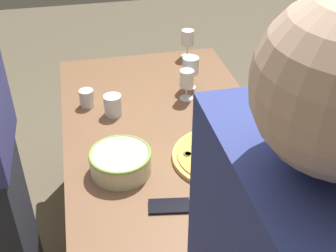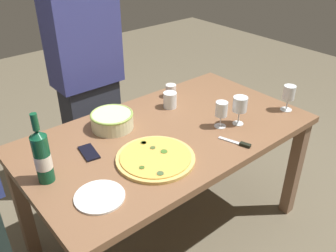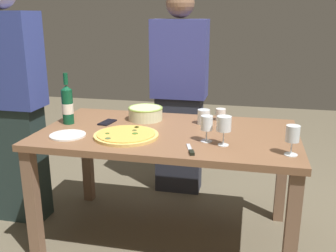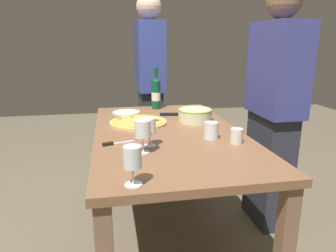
{
  "view_description": "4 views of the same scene",
  "coord_description": "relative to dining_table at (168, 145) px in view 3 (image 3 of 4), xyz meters",
  "views": [
    {
      "loc": [
        -1.5,
        0.33,
        1.84
      ],
      "look_at": [
        0.0,
        0.0,
        0.78
      ],
      "focal_mm": 46.19,
      "sensor_mm": 36.0,
      "label": 1
    },
    {
      "loc": [
        -1.09,
        -1.3,
        1.79
      ],
      "look_at": [
        0.0,
        0.0,
        0.78
      ],
      "focal_mm": 38.5,
      "sensor_mm": 36.0,
      "label": 2
    },
    {
      "loc": [
        0.5,
        -2.24,
        1.46
      ],
      "look_at": [
        0.0,
        0.0,
        0.78
      ],
      "focal_mm": 40.84,
      "sensor_mm": 36.0,
      "label": 3
    },
    {
      "loc": [
        1.83,
        -0.34,
        1.29
      ],
      "look_at": [
        0.0,
        0.0,
        0.78
      ],
      "focal_mm": 33.06,
      "sensor_mm": 36.0,
      "label": 4
    }
  ],
  "objects": [
    {
      "name": "ground_plane",
      "position": [
        0.0,
        0.0,
        -0.66
      ],
      "size": [
        8.0,
        8.0,
        0.0
      ],
      "primitive_type": "plane",
      "color": "#675D48"
    },
    {
      "name": "dining_table",
      "position": [
        0.0,
        0.0,
        0.0
      ],
      "size": [
        1.6,
        0.9,
        0.75
      ],
      "color": "brown",
      "rests_on": "ground"
    },
    {
      "name": "pizza",
      "position": [
        -0.22,
        -0.17,
        0.1
      ],
      "size": [
        0.39,
        0.39,
        0.03
      ],
      "color": "#E3BC62",
      "rests_on": "dining_table"
    },
    {
      "name": "serving_bowl",
      "position": [
        -0.21,
        0.23,
        0.14
      ],
      "size": [
        0.24,
        0.24,
        0.09
      ],
      "color": "beige",
      "rests_on": "dining_table"
    },
    {
      "name": "wine_bottle",
      "position": [
        -0.69,
        0.03,
        0.23
      ],
      "size": [
        0.07,
        0.07,
        0.34
      ],
      "color": "#0F4A2C",
      "rests_on": "dining_table"
    },
    {
      "name": "wine_glass_near_pizza",
      "position": [
        0.36,
        -0.19,
        0.22
      ],
      "size": [
        0.08,
        0.08,
        0.17
      ],
      "color": "white",
      "rests_on": "dining_table"
    },
    {
      "name": "wine_glass_by_bottle",
      "position": [
        0.26,
        -0.15,
        0.19
      ],
      "size": [
        0.07,
        0.07,
        0.15
      ],
      "color": "white",
      "rests_on": "dining_table"
    },
    {
      "name": "wine_glass_far_left",
      "position": [
        0.72,
        -0.27,
        0.2
      ],
      "size": [
        0.07,
        0.07,
        0.16
      ],
      "color": "white",
      "rests_on": "dining_table"
    },
    {
      "name": "cup_amber",
      "position": [
        0.3,
        0.33,
        0.13
      ],
      "size": [
        0.07,
        0.07,
        0.08
      ],
      "primitive_type": "cylinder",
      "color": "silver",
      "rests_on": "dining_table"
    },
    {
      "name": "cup_ceramic",
      "position": [
        0.2,
        0.21,
        0.14
      ],
      "size": [
        0.08,
        0.08,
        0.1
      ],
      "primitive_type": "cylinder",
      "color": "white",
      "rests_on": "dining_table"
    },
    {
      "name": "side_plate",
      "position": [
        -0.57,
        -0.23,
        0.1
      ],
      "size": [
        0.22,
        0.22,
        0.01
      ],
      "primitive_type": "cylinder",
      "color": "white",
      "rests_on": "dining_table"
    },
    {
      "name": "cell_phone",
      "position": [
        -0.44,
        0.09,
        0.1
      ],
      "size": [
        0.09,
        0.15,
        0.01
      ],
      "primitive_type": "cube",
      "rotation": [
        0.0,
        0.0,
        6.12
      ],
      "color": "black",
      "rests_on": "dining_table"
    },
    {
      "name": "pizza_knife",
      "position": [
        0.2,
        -0.34,
        0.1
      ],
      "size": [
        0.07,
        0.18,
        0.02
      ],
      "color": "silver",
      "rests_on": "dining_table"
    },
    {
      "name": "person_host",
      "position": [
        -0.07,
        0.75,
        0.17
      ],
      "size": [
        0.44,
        0.24,
        1.65
      ],
      "rotation": [
        0.0,
        0.0,
        -1.48
      ],
      "color": "#2C2F3B",
      "rests_on": "ground"
    },
    {
      "name": "person_guest_left",
      "position": [
        -1.11,
        0.03,
        0.21
      ],
      "size": [
        0.44,
        0.24,
        1.71
      ],
      "rotation": [
        0.0,
        0.0,
        -0.03
      ],
      "color": "#233330",
      "rests_on": "ground"
    }
  ]
}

